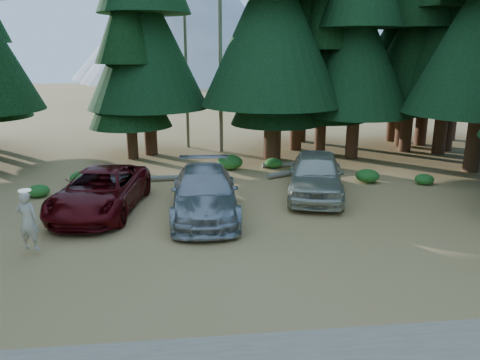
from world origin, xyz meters
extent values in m
plane|color=#A37F45|center=(0.00, 0.00, 0.00)|extent=(160.00, 160.00, 0.00)
cylinder|color=#6A6255|center=(0.80, 14.50, 6.00)|extent=(0.24, 0.24, 12.00)
cylinder|color=#6A6255|center=(-1.20, 16.00, 5.00)|extent=(0.20, 0.20, 10.00)
cone|color=gray|center=(0.00, 85.00, 14.00)|extent=(44.00, 44.00, 28.00)
cone|color=gray|center=(-8.00, 95.00, 10.00)|extent=(36.00, 36.00, 20.00)
imported|color=#52070B|center=(-4.57, 3.90, 0.82)|extent=(3.57, 6.24, 1.64)
imported|color=#9FA1A7|center=(-0.65, 3.08, 0.86)|extent=(2.55, 5.98, 1.72)
imported|color=#BBB8A6|center=(4.08, 4.92, 0.94)|extent=(3.57, 5.90, 1.88)
imported|color=beige|center=(-6.00, 0.09, 1.07)|extent=(0.76, 0.59, 1.84)
cylinder|color=white|center=(-6.00, 0.14, 2.00)|extent=(0.36, 0.36, 0.04)
cylinder|color=#6A6255|center=(-1.17, 8.09, 0.13)|extent=(3.75, 0.51, 0.27)
cylinder|color=#6A6255|center=(4.14, 10.11, 0.12)|extent=(3.01, 0.36, 0.25)
cylinder|color=#6A6255|center=(4.55, 8.61, 0.14)|extent=(4.16, 2.00, 0.28)
ellipsoid|color=#216E23|center=(-5.42, 8.77, 0.22)|extent=(0.80, 0.80, 0.44)
ellipsoid|color=#216E23|center=(-6.07, 7.82, 0.31)|extent=(1.14, 1.14, 0.63)
ellipsoid|color=#216E23|center=(0.92, 9.98, 0.37)|extent=(1.33, 1.33, 0.73)
ellipsoid|color=#216E23|center=(3.21, 10.00, 0.26)|extent=(0.93, 0.93, 0.51)
ellipsoid|color=#216E23|center=(4.23, 8.16, 0.29)|extent=(1.06, 1.06, 0.58)
ellipsoid|color=#216E23|center=(7.08, 6.75, 0.30)|extent=(1.10, 1.10, 0.61)
ellipsoid|color=#216E23|center=(-7.53, 6.10, 0.25)|extent=(0.91, 0.91, 0.50)
ellipsoid|color=#216E23|center=(9.56, 6.11, 0.24)|extent=(0.86, 0.86, 0.47)
camera|label=1|loc=(-1.20, -13.55, 5.93)|focal=35.00mm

